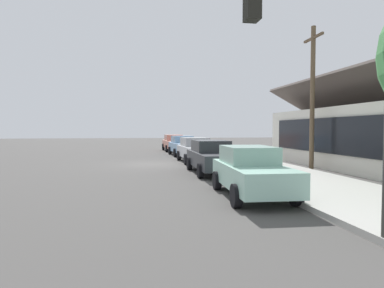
% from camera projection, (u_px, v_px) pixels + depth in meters
% --- Properties ---
extents(ground_plane, '(120.00, 120.00, 0.00)m').
position_uv_depth(ground_plane, '(152.00, 164.00, 20.19)').
color(ground_plane, '#4C4947').
extents(sidewalk_curb, '(60.00, 4.20, 0.16)m').
position_uv_depth(sidewalk_curb, '(240.00, 161.00, 21.11)').
color(sidewalk_curb, '#B2AFA8').
rests_on(sidewalk_curb, ground).
extents(car_coral, '(4.86, 2.10, 1.59)m').
position_uv_depth(car_coral, '(174.00, 143.00, 32.58)').
color(car_coral, '#EA8C75').
rests_on(car_coral, ground).
extents(car_skyblue, '(4.45, 2.12, 1.59)m').
position_uv_depth(car_skyblue, '(183.00, 145.00, 26.99)').
color(car_skyblue, '#8CB7E0').
rests_on(car_skyblue, ground).
extents(car_silver, '(4.61, 2.14, 1.59)m').
position_uv_depth(car_silver, '(196.00, 150.00, 21.51)').
color(car_silver, silver).
rests_on(car_silver, ground).
extents(car_charcoal, '(4.85, 2.02, 1.59)m').
position_uv_depth(car_charcoal, '(212.00, 156.00, 16.12)').
color(car_charcoal, '#2D3035').
rests_on(car_charcoal, ground).
extents(car_seafoam, '(4.43, 2.09, 1.59)m').
position_uv_depth(car_seafoam, '(251.00, 171.00, 10.51)').
color(car_seafoam, '#9ED1BC').
rests_on(car_seafoam, ground).
extents(storefront_building, '(13.44, 6.47, 5.07)m').
position_uv_depth(storefront_building, '(371.00, 135.00, 18.32)').
color(storefront_building, silver).
rests_on(storefront_building, ground).
extents(traffic_light_main, '(0.37, 2.79, 5.20)m').
position_uv_depth(traffic_light_main, '(336.00, 52.00, 5.75)').
color(traffic_light_main, '#383833').
rests_on(traffic_light_main, ground).
extents(utility_pole_wooden, '(1.80, 0.24, 7.50)m').
position_uv_depth(utility_pole_wooden, '(312.00, 95.00, 17.26)').
color(utility_pole_wooden, brown).
rests_on(utility_pole_wooden, ground).
extents(fire_hydrant_red, '(0.22, 0.22, 0.71)m').
position_uv_depth(fire_hydrant_red, '(241.00, 162.00, 16.32)').
color(fire_hydrant_red, red).
rests_on(fire_hydrant_red, sidewalk_curb).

